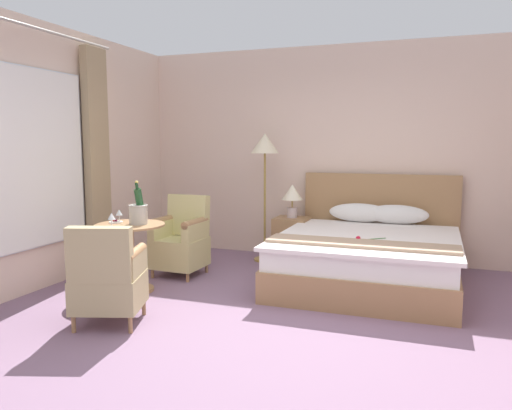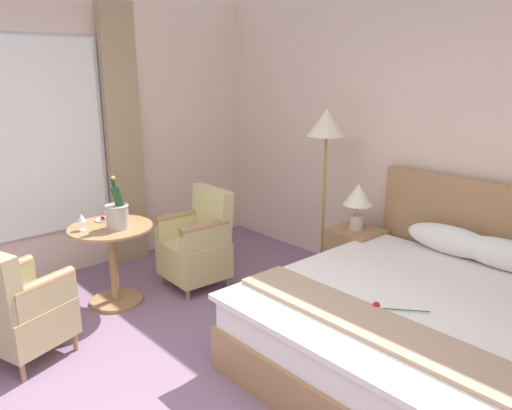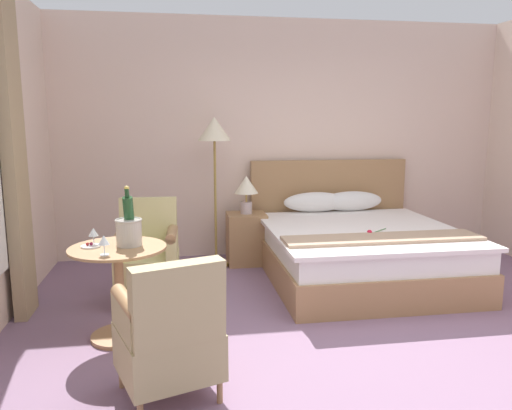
{
  "view_description": "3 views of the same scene",
  "coord_description": "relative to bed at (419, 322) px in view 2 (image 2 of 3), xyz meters",
  "views": [
    {
      "loc": [
        1.22,
        -3.82,
        1.55
      ],
      "look_at": [
        -0.6,
        1.2,
        0.89
      ],
      "focal_mm": 35.0,
      "sensor_mm": 36.0,
      "label": 1
    },
    {
      "loc": [
        2.12,
        -1.25,
        2.05
      ],
      "look_at": [
        -0.92,
        1.47,
        0.91
      ],
      "focal_mm": 35.0,
      "sensor_mm": 36.0,
      "label": 2
    },
    {
      "loc": [
        -1.31,
        -3.18,
        1.65
      ],
      "look_at": [
        -0.6,
        1.2,
        0.89
      ],
      "focal_mm": 35.0,
      "sensor_mm": 36.0,
      "label": 3
    }
  ],
  "objects": [
    {
      "name": "armchair_by_window",
      "position": [
        -2.13,
        -0.38,
        0.09
      ],
      "size": [
        0.57,
        0.58,
        0.94
      ],
      "color": "#A1764D",
      "rests_on": "ground"
    },
    {
      "name": "armchair_facing_bed",
      "position": [
        -1.92,
        -2.07,
        0.09
      ],
      "size": [
        0.69,
        0.68,
        0.88
      ],
      "color": "#A1764D",
      "rests_on": "ground"
    },
    {
      "name": "side_table_round",
      "position": [
        -2.3,
        -1.15,
        0.11
      ],
      "size": [
        0.72,
        0.72,
        0.71
      ],
      "color": "#A1764D",
      "rests_on": "ground"
    },
    {
      "name": "snack_plate",
      "position": [
        -2.5,
        -1.12,
        0.41
      ],
      "size": [
        0.14,
        0.14,
        0.04
      ],
      "color": "white",
      "rests_on": "side_table_round"
    },
    {
      "name": "floor_lamp_brass",
      "position": [
        -1.43,
        0.62,
        1.11
      ],
      "size": [
        0.37,
        0.37,
        1.67
      ],
      "color": "#A1843D",
      "rests_on": "ground"
    },
    {
      "name": "wall_headboard_side",
      "position": [
        -0.55,
        1.15,
        1.09
      ],
      "size": [
        5.53,
        0.12,
        2.82
      ],
      "color": "beige",
      "rests_on": "ground"
    },
    {
      "name": "wine_glass_near_edge",
      "position": [
        -2.37,
        -1.37,
        0.5
      ],
      "size": [
        0.08,
        0.08,
        0.14
      ],
      "color": "white",
      "rests_on": "side_table_round"
    },
    {
      "name": "bedside_lamp",
      "position": [
        -1.07,
        0.68,
        0.56
      ],
      "size": [
        0.27,
        0.27,
        0.43
      ],
      "color": "#BBA9AA",
      "rests_on": "nightstand"
    },
    {
      "name": "champagne_bucket",
      "position": [
        -2.22,
        -1.12,
        0.53
      ],
      "size": [
        0.2,
        0.2,
        0.45
      ],
      "color": "#AFA99F",
      "rests_on": "side_table_round"
    },
    {
      "name": "bed",
      "position": [
        0.0,
        0.0,
        0.0
      ],
      "size": [
        1.94,
        2.17,
        1.16
      ],
      "color": "#A1764D",
      "rests_on": "ground"
    },
    {
      "name": "nightstand",
      "position": [
        -1.07,
        0.68,
        -0.02
      ],
      "size": [
        0.46,
        0.41,
        0.59
      ],
      "color": "#A1764D",
      "rests_on": "ground"
    },
    {
      "name": "wine_glass_near_bucket",
      "position": [
        -2.48,
        -1.09,
        0.5
      ],
      "size": [
        0.07,
        0.07,
        0.14
      ],
      "color": "white",
      "rests_on": "side_table_round"
    }
  ]
}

